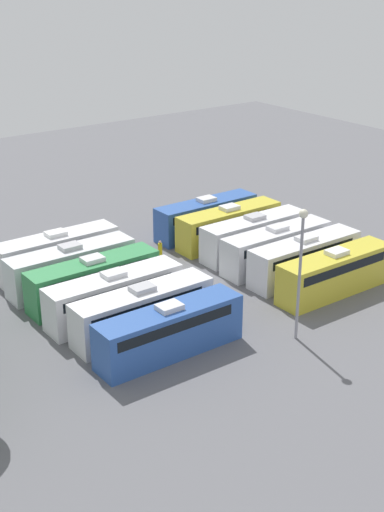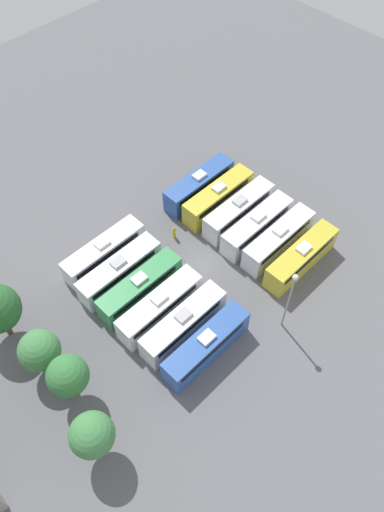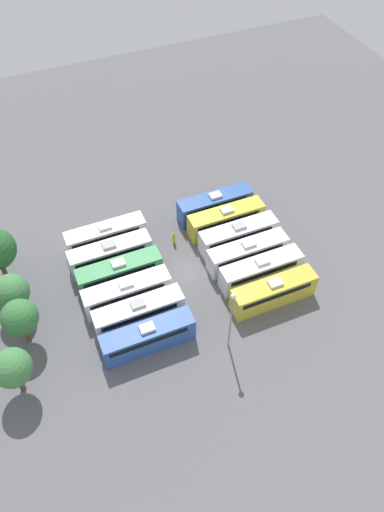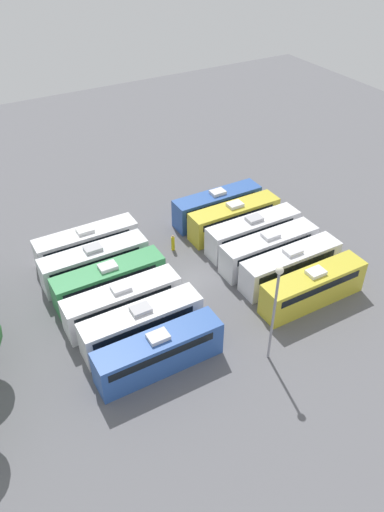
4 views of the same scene
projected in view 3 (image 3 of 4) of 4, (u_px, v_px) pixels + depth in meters
name	position (u px, v px, depth m)	size (l,w,h in m)	color
ground_plane	(185.00, 272.00, 62.00)	(113.18, 113.18, 0.00)	slate
bus_0	(273.00, 292.00, 57.73)	(2.49, 10.29, 3.58)	gold
bus_1	(261.00, 270.00, 59.88)	(2.49, 10.29, 3.58)	white
bus_2	(247.00, 253.00, 61.71)	(2.49, 10.29, 3.58)	silver
bus_3	(238.00, 235.00, 63.71)	(2.49, 10.29, 3.58)	white
bus_4	(226.00, 219.00, 65.64)	(2.49, 10.29, 3.58)	gold
bus_5	(215.00, 204.00, 67.47)	(2.49, 10.29, 3.58)	#2D56A8
bus_6	(148.00, 336.00, 53.73)	(2.49, 10.29, 3.58)	#2D56A8
bus_7	(139.00, 312.00, 55.81)	(2.49, 10.29, 3.58)	silver
bus_8	(127.00, 292.00, 57.66)	(2.49, 10.29, 3.58)	white
bus_9	(119.00, 272.00, 59.66)	(2.49, 10.29, 3.58)	#338C4C
bus_10	(110.00, 254.00, 61.58)	(2.49, 10.29, 3.58)	silver
bus_11	(106.00, 235.00, 63.65)	(2.49, 10.29, 3.58)	silver
worker_person	(174.00, 238.00, 64.60)	(0.36, 0.36, 1.85)	gold
light_pole	(232.00, 313.00, 50.48)	(0.60, 0.60, 9.26)	gray
tree_0	(12.00, 368.00, 48.34)	(4.01, 4.01, 6.43)	brown
tree_1	(20.00, 317.00, 52.37)	(3.97, 3.97, 6.28)	brown
tree_2	(11.00, 292.00, 55.21)	(4.09, 4.09, 5.83)	brown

